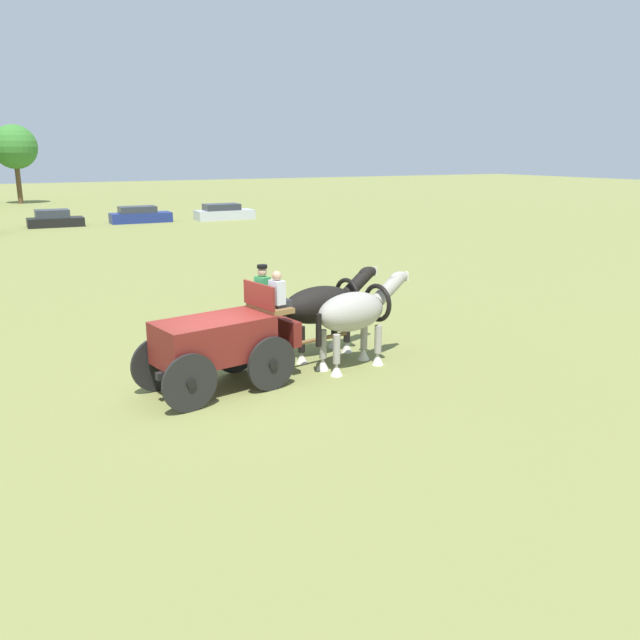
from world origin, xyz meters
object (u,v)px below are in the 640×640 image
parked_vehicle_e (224,213)px  show_wagon (221,340)px  draft_horse_off (355,313)px  parked_vehicle_d (140,215)px  draft_horse_near (323,306)px  parked_vehicle_c (54,219)px

parked_vehicle_e → show_wagon: bearing=-109.9°
draft_horse_off → parked_vehicle_d: bearing=85.0°
draft_horse_near → parked_vehicle_e: bearing=74.3°
draft_horse_near → parked_vehicle_e: 36.46m
draft_horse_off → parked_vehicle_c: size_ratio=0.77×
draft_horse_off → draft_horse_near: bearing=100.2°
draft_horse_near → parked_vehicle_d: bearing=84.5°
show_wagon → draft_horse_near: bearing=21.0°
show_wagon → draft_horse_near: 3.49m
draft_horse_near → parked_vehicle_d: (3.46, 35.89, -0.79)m
draft_horse_near → parked_vehicle_c: 36.03m
parked_vehicle_c → parked_vehicle_e: (12.50, -0.84, 0.02)m
parked_vehicle_c → parked_vehicle_d: bearing=-0.3°
draft_horse_off → parked_vehicle_c: draft_horse_off is taller
draft_horse_near → parked_vehicle_d: 36.07m
parked_vehicle_c → parked_vehicle_e: bearing=-3.8°
show_wagon → draft_horse_off: size_ratio=1.88×
draft_horse_near → parked_vehicle_d: size_ratio=0.70×
draft_horse_near → draft_horse_off: bearing=-79.8°
parked_vehicle_c → parked_vehicle_d: size_ratio=0.85×
show_wagon → parked_vehicle_e: (13.14, 36.33, -0.62)m
parked_vehicle_d → parked_vehicle_e: bearing=-7.1°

